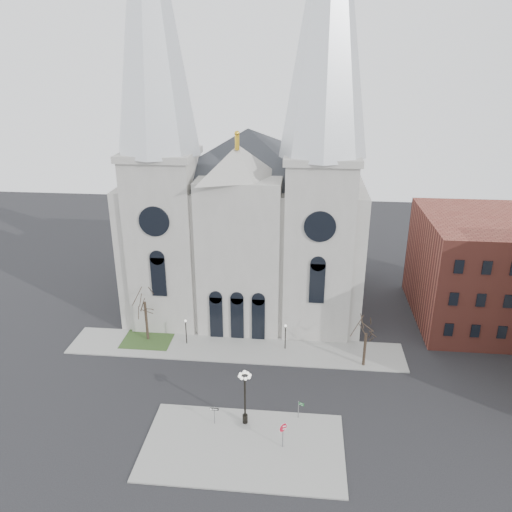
# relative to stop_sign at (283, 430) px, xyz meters

# --- Properties ---
(ground) EXTENTS (160.00, 160.00, 0.00)m
(ground) POSITION_rel_stop_sign_xyz_m (-6.51, 4.73, -2.00)
(ground) COLOR black
(ground) RESTS_ON ground
(sidewalk_near) EXTENTS (18.00, 10.00, 0.14)m
(sidewalk_near) POSITION_rel_stop_sign_xyz_m (-3.51, -0.27, -1.93)
(sidewalk_near) COLOR gray
(sidewalk_near) RESTS_ON ground
(sidewalk_far) EXTENTS (40.00, 6.00, 0.14)m
(sidewalk_far) POSITION_rel_stop_sign_xyz_m (-6.51, 15.73, -1.93)
(sidewalk_far) COLOR gray
(sidewalk_far) RESTS_ON ground
(grass_patch) EXTENTS (6.00, 5.00, 0.18)m
(grass_patch) POSITION_rel_stop_sign_xyz_m (-17.51, 16.73, -1.91)
(grass_patch) COLOR #2D4B20
(grass_patch) RESTS_ON ground
(cathedral) EXTENTS (33.00, 26.66, 54.00)m
(cathedral) POSITION_rel_stop_sign_xyz_m (-6.51, 27.59, 16.48)
(cathedral) COLOR #A19E96
(cathedral) RESTS_ON ground
(bg_building_brick) EXTENTS (14.00, 18.00, 14.00)m
(bg_building_brick) POSITION_rel_stop_sign_xyz_m (23.49, 26.73, 5.00)
(bg_building_brick) COLOR brown
(bg_building_brick) RESTS_ON ground
(tree_left) EXTENTS (3.20, 3.20, 7.50)m
(tree_left) POSITION_rel_stop_sign_xyz_m (-17.51, 16.73, 3.58)
(tree_left) COLOR black
(tree_left) RESTS_ON ground
(tree_right) EXTENTS (3.20, 3.20, 6.00)m
(tree_right) POSITION_rel_stop_sign_xyz_m (8.49, 13.73, 2.47)
(tree_right) COLOR black
(tree_right) RESTS_ON ground
(ped_lamp_left) EXTENTS (0.32, 0.32, 3.26)m
(ped_lamp_left) POSITION_rel_stop_sign_xyz_m (-12.51, 16.23, 0.33)
(ped_lamp_left) COLOR black
(ped_lamp_left) RESTS_ON sidewalk_far
(ped_lamp_right) EXTENTS (0.32, 0.32, 3.26)m
(ped_lamp_right) POSITION_rel_stop_sign_xyz_m (-0.51, 16.23, 0.33)
(ped_lamp_right) COLOR black
(ped_lamp_right) RESTS_ON sidewalk_far
(stop_sign) EXTENTS (0.88, 0.38, 2.62)m
(stop_sign) POSITION_rel_stop_sign_xyz_m (0.00, 0.00, 0.00)
(stop_sign) COLOR slate
(stop_sign) RESTS_ON sidewalk_near
(globe_lamp) EXTENTS (1.58, 1.58, 5.91)m
(globe_lamp) POSITION_rel_stop_sign_xyz_m (-3.71, 2.82, 1.85)
(globe_lamp) COLOR black
(globe_lamp) RESTS_ON sidewalk_near
(one_way_sign) EXTENTS (0.84, 0.08, 1.92)m
(one_way_sign) POSITION_rel_stop_sign_xyz_m (-6.58, 2.41, -0.54)
(one_way_sign) COLOR slate
(one_way_sign) RESTS_ON sidewalk_near
(street_name_sign) EXTENTS (0.58, 0.29, 1.94)m
(street_name_sign) POSITION_rel_stop_sign_xyz_m (1.38, 4.01, -0.69)
(street_name_sign) COLOR slate
(street_name_sign) RESTS_ON sidewalk_near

